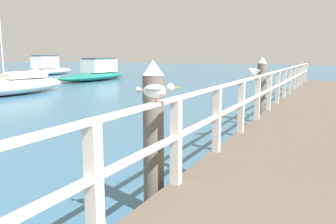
% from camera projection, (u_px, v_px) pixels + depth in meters
% --- Properties ---
extents(pier_deck, '(2.71, 24.58, 0.53)m').
position_uv_depth(pier_deck, '(317.00, 114.00, 11.17)').
color(pier_deck, brown).
rests_on(pier_deck, ground_plane).
extents(pier_railing, '(0.12, 23.10, 1.13)m').
position_uv_depth(pier_railing, '(278.00, 83.00, 11.57)').
color(pier_railing, beige).
rests_on(pier_railing, pier_deck).
extents(dock_piling_near, '(0.29, 0.29, 2.11)m').
position_uv_depth(dock_piling_near, '(154.00, 138.00, 4.59)').
color(dock_piling_near, '#6B6056').
rests_on(dock_piling_near, ground_plane).
extents(dock_piling_far, '(0.29, 0.29, 2.11)m').
position_uv_depth(dock_piling_far, '(261.00, 90.00, 10.97)').
color(dock_piling_far, '#6B6056').
rests_on(dock_piling_far, ground_plane).
extents(seagull_foreground, '(0.48, 0.21, 0.21)m').
position_uv_depth(seagull_foreground, '(156.00, 90.00, 3.72)').
color(seagull_foreground, white).
rests_on(seagull_foreground, pier_railing).
extents(seagull_background, '(0.24, 0.46, 0.21)m').
position_uv_depth(seagull_background, '(254.00, 71.00, 8.10)').
color(seagull_background, white).
rests_on(seagull_background, pier_railing).
extents(boat_2, '(3.01, 7.38, 2.15)m').
position_uv_depth(boat_2, '(48.00, 68.00, 37.31)').
color(boat_2, white).
rests_on(boat_2, ground_plane).
extents(boat_3, '(2.49, 8.07, 1.92)m').
position_uv_depth(boat_3, '(96.00, 73.00, 29.42)').
color(boat_3, '#197266').
rests_on(boat_3, ground_plane).
extents(boat_4, '(2.36, 7.22, 8.61)m').
position_uv_depth(boat_4, '(11.00, 86.00, 18.70)').
color(boat_4, white).
rests_on(boat_4, ground_plane).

